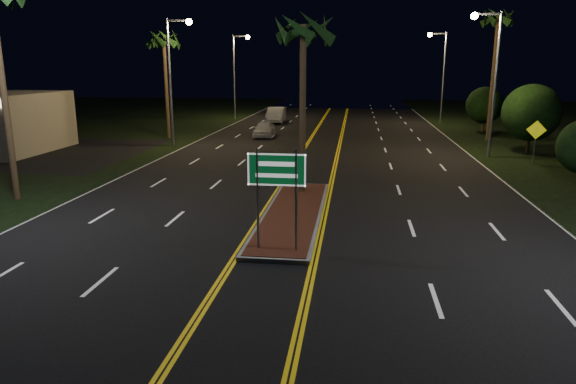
% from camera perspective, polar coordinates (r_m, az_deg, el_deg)
% --- Properties ---
extents(ground, '(120.00, 120.00, 0.00)m').
position_cam_1_polar(ground, '(13.83, -2.99, -10.85)').
color(ground, black).
rests_on(ground, ground).
extents(median_island, '(2.25, 10.25, 0.17)m').
position_cam_1_polar(median_island, '(20.31, 0.56, -2.43)').
color(median_island, gray).
rests_on(median_island, ground).
extents(highway_sign, '(1.80, 0.08, 3.20)m').
position_cam_1_polar(highway_sign, '(15.69, -1.27, 1.43)').
color(highway_sign, gray).
rests_on(highway_sign, ground).
extents(streetlight_left_mid, '(1.91, 0.44, 9.00)m').
position_cam_1_polar(streetlight_left_mid, '(38.59, -12.50, 13.36)').
color(streetlight_left_mid, gray).
rests_on(streetlight_left_mid, ground).
extents(streetlight_left_far, '(1.91, 0.44, 9.00)m').
position_cam_1_polar(streetlight_left_far, '(57.82, -5.66, 13.68)').
color(streetlight_left_far, gray).
rests_on(streetlight_left_far, ground).
extents(streetlight_right_mid, '(1.91, 0.44, 9.00)m').
position_cam_1_polar(streetlight_right_mid, '(35.34, 21.55, 12.73)').
color(streetlight_right_mid, gray).
rests_on(streetlight_right_mid, ground).
extents(streetlight_right_far, '(1.91, 0.44, 9.00)m').
position_cam_1_polar(streetlight_right_far, '(54.98, 16.55, 13.18)').
color(streetlight_right_far, gray).
rests_on(streetlight_right_far, ground).
extents(palm_median, '(2.40, 2.40, 8.30)m').
position_cam_1_polar(palm_median, '(23.02, 1.70, 17.58)').
color(palm_median, '#382819').
rests_on(palm_median, ground).
extents(palm_left_far, '(2.40, 2.40, 8.80)m').
position_cam_1_polar(palm_left_far, '(43.14, -13.64, 16.10)').
color(palm_left_far, '#382819').
rests_on(palm_left_far, ground).
extents(palm_right_far, '(2.40, 2.40, 10.30)m').
position_cam_1_polar(palm_right_far, '(43.76, 22.32, 17.29)').
color(palm_right_far, '#382819').
rests_on(palm_right_far, ground).
extents(shrub_mid, '(3.78, 3.78, 4.62)m').
position_cam_1_polar(shrub_mid, '(38.30, 25.42, 7.97)').
color(shrub_mid, '#382819').
rests_on(shrub_mid, ground).
extents(shrub_far, '(3.24, 3.24, 3.96)m').
position_cam_1_polar(shrub_far, '(49.81, 21.00, 9.00)').
color(shrub_far, '#382819').
rests_on(shrub_far, ground).
extents(car_near, '(2.08, 4.65, 1.53)m').
position_cam_1_polar(car_near, '(43.03, -2.65, 7.16)').
color(car_near, '#B2B3B9').
rests_on(car_near, ground).
extents(car_far, '(2.66, 5.65, 1.85)m').
position_cam_1_polar(car_far, '(54.06, -1.35, 8.70)').
color(car_far, '#B9BCC4').
rests_on(car_far, ground).
extents(warning_sign, '(1.07, 0.32, 2.64)m').
position_cam_1_polar(warning_sign, '(33.97, 25.82, 5.64)').
color(warning_sign, gray).
rests_on(warning_sign, ground).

